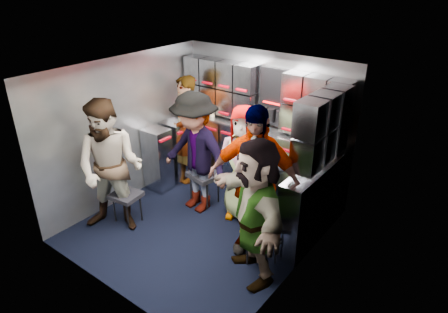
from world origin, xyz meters
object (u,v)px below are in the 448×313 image
Objects in this scene: jump_seat_near_left at (126,197)px; attendant_arc_a at (111,168)px; jump_seat_near_right at (262,239)px; attendant_arc_d at (254,182)px; jump_seat_center at (251,186)px; jump_seat_mid_left at (204,176)px; attendant_standing at (186,130)px; jump_seat_mid_right at (260,216)px; attendant_arc_e at (255,211)px; attendant_arc_b at (195,153)px; attendant_arc_c at (244,164)px.

jump_seat_near_left is 0.54m from attendant_arc_a.
attendant_arc_d is at bearing 144.89° from jump_seat_near_right.
jump_seat_center is 1.03m from attendant_arc_d.
jump_seat_mid_left is 0.28× the size of attendant_standing.
jump_seat_mid_left is 1.06× the size of jump_seat_center.
jump_seat_mid_right is (1.14, -0.29, -0.07)m from jump_seat_mid_left.
attendant_arc_e is (1.93, 0.35, -0.06)m from attendant_arc_a.
attendant_arc_e is at bearing -17.85° from attendant_arc_a.
jump_seat_mid_right is 0.24× the size of attendant_arc_a.
jump_seat_near_left is at bearing -117.17° from attendant_arc_b.
attendant_arc_b is 0.93× the size of attendant_arc_d.
attendant_arc_b is 1.17m from attendant_arc_d.
attendant_arc_c reaches higher than jump_seat_near_left.
jump_seat_near_right is (1.40, -0.65, -0.07)m from jump_seat_mid_left.
attendant_arc_e is (0.76, -1.08, 0.45)m from jump_seat_center.
attendant_arc_e is (0.27, -0.37, -0.10)m from attendant_arc_d.
attendant_arc_b is 0.69m from attendant_arc_c.
attendant_arc_a is (-1.93, -0.53, 0.53)m from jump_seat_near_right.
attendant_arc_e reaches higher than jump_seat_mid_right.
jump_seat_center is at bearing 21.05° from jump_seat_mid_left.
attendant_standing is at bearing 153.50° from jump_seat_near_right.
attendant_arc_c is 0.86× the size of attendant_arc_d.
attendant_standing is 1.06× the size of attendant_arc_c.
attendant_arc_e is (0.76, -0.90, 0.03)m from attendant_arc_c.
attendant_arc_a reaches higher than attendant_standing.
jump_seat_mid_left is 1.38m from attendant_arc_a.
attendant_arc_d is (-0.27, 0.19, 0.57)m from jump_seat_near_right.
attendant_arc_d is (1.14, -0.47, 0.50)m from jump_seat_mid_left.
jump_seat_mid_right is at bearing 71.37° from attendant_arc_d.
jump_seat_near_left is 1.71m from jump_seat_center.
attendant_arc_a reaches higher than jump_seat_mid_right.
attendant_arc_d reaches higher than jump_seat_mid_right.
attendant_arc_b reaches higher than jump_seat_center.
jump_seat_mid_right is 0.23× the size of attendant_arc_d.
jump_seat_near_right is at bearing -12.77° from attendant_arc_a.
attendant_standing is at bearing 67.83° from attendant_arc_a.
attendant_arc_d reaches higher than jump_seat_near_left.
jump_seat_near_left is 0.23× the size of attendant_arc_d.
jump_seat_near_left is 0.27× the size of attendant_arc_c.
jump_seat_mid_right is (1.66, 0.72, -0.02)m from jump_seat_near_left.
jump_seat_mid_left is at bearing 138.98° from attendant_arc_d.
attendant_arc_e is at bearing -54.95° from jump_seat_center.
attendant_standing is 0.90m from attendant_arc_b.
jump_seat_near_right is 0.51m from attendant_arc_e.
jump_seat_near_right is at bearing -53.74° from attendant_arc_d.
attendant_standing reaches higher than jump_seat_mid_left.
jump_seat_mid_left is 0.47m from attendant_arc_b.
jump_seat_near_right is (0.27, -0.37, -0.01)m from jump_seat_mid_right.
attendant_arc_d is (0.00, -0.18, 0.57)m from jump_seat_mid_right.
attendant_arc_d is 0.46m from attendant_arc_e.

